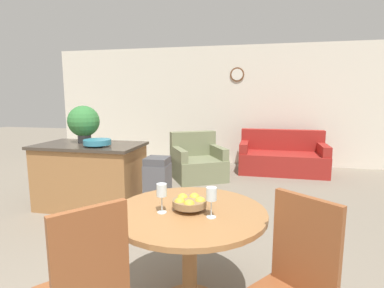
{
  "coord_description": "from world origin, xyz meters",
  "views": [
    {
      "loc": [
        0.94,
        -1.25,
        1.54
      ],
      "look_at": [
        0.14,
        2.39,
        0.96
      ],
      "focal_mm": 28.0,
      "sensor_mm": 36.0,
      "label": 1
    }
  ],
  "objects_px": {
    "wine_glass_right": "(211,195)",
    "potted_plant": "(84,122)",
    "fruit_bowl": "(189,202)",
    "kitchen_island": "(91,176)",
    "dining_chair_near_right": "(292,285)",
    "teal_bowl": "(97,142)",
    "dining_chair_near_left": "(86,285)",
    "armchair": "(198,163)",
    "couch": "(282,158)",
    "trash_bin": "(158,187)",
    "dining_table": "(190,233)",
    "wine_glass_left": "(162,191)"
  },
  "relations": [
    {
      "from": "armchair",
      "to": "potted_plant",
      "type": "bearing_deg",
      "value": -157.81
    },
    {
      "from": "dining_chair_near_right",
      "to": "armchair",
      "type": "relative_size",
      "value": 0.84
    },
    {
      "from": "couch",
      "to": "wine_glass_left",
      "type": "bearing_deg",
      "value": -103.85
    },
    {
      "from": "dining_chair_near_right",
      "to": "teal_bowl",
      "type": "relative_size",
      "value": 2.86
    },
    {
      "from": "teal_bowl",
      "to": "kitchen_island",
      "type": "bearing_deg",
      "value": 144.48
    },
    {
      "from": "dining_chair_near_right",
      "to": "dining_chair_near_left",
      "type": "bearing_deg",
      "value": 51.06
    },
    {
      "from": "kitchen_island",
      "to": "dining_chair_near_right",
      "type": "bearing_deg",
      "value": -41.01
    },
    {
      "from": "fruit_bowl",
      "to": "dining_chair_near_left",
      "type": "bearing_deg",
      "value": -122.47
    },
    {
      "from": "dining_chair_near_left",
      "to": "wine_glass_right",
      "type": "xyz_separation_m",
      "value": [
        0.59,
        0.56,
        0.36
      ]
    },
    {
      "from": "couch",
      "to": "armchair",
      "type": "xyz_separation_m",
      "value": [
        -1.62,
        -0.86,
        0.0
      ]
    },
    {
      "from": "dining_chair_near_left",
      "to": "armchair",
      "type": "distance_m",
      "value": 4.2
    },
    {
      "from": "kitchen_island",
      "to": "trash_bin",
      "type": "bearing_deg",
      "value": -5.6
    },
    {
      "from": "teal_bowl",
      "to": "armchair",
      "type": "height_order",
      "value": "teal_bowl"
    },
    {
      "from": "wine_glass_right",
      "to": "trash_bin",
      "type": "distance_m",
      "value": 2.05
    },
    {
      "from": "wine_glass_right",
      "to": "kitchen_island",
      "type": "height_order",
      "value": "wine_glass_right"
    },
    {
      "from": "dining_table",
      "to": "couch",
      "type": "bearing_deg",
      "value": 77.5
    },
    {
      "from": "trash_bin",
      "to": "teal_bowl",
      "type": "bearing_deg",
      "value": -176.34
    },
    {
      "from": "dining_chair_near_right",
      "to": "armchair",
      "type": "height_order",
      "value": "dining_chair_near_right"
    },
    {
      "from": "dining_chair_near_left",
      "to": "teal_bowl",
      "type": "distance_m",
      "value": 2.57
    },
    {
      "from": "teal_bowl",
      "to": "couch",
      "type": "xyz_separation_m",
      "value": [
        2.58,
        2.8,
        -0.67
      ]
    },
    {
      "from": "fruit_bowl",
      "to": "kitchen_island",
      "type": "relative_size",
      "value": 0.17
    },
    {
      "from": "teal_bowl",
      "to": "potted_plant",
      "type": "relative_size",
      "value": 0.68
    },
    {
      "from": "dining_table",
      "to": "dining_chair_near_left",
      "type": "distance_m",
      "value": 0.78
    },
    {
      "from": "potted_plant",
      "to": "couch",
      "type": "bearing_deg",
      "value": 40.93
    },
    {
      "from": "potted_plant",
      "to": "armchair",
      "type": "height_order",
      "value": "potted_plant"
    },
    {
      "from": "dining_table",
      "to": "teal_bowl",
      "type": "distance_m",
      "value": 2.29
    },
    {
      "from": "dining_table",
      "to": "fruit_bowl",
      "type": "height_order",
      "value": "fruit_bowl"
    },
    {
      "from": "dining_chair_near_left",
      "to": "wine_glass_right",
      "type": "relative_size",
      "value": 4.97
    },
    {
      "from": "dining_chair_near_left",
      "to": "armchair",
      "type": "bearing_deg",
      "value": 41.68
    },
    {
      "from": "couch",
      "to": "dining_chair_near_left",
      "type": "bearing_deg",
      "value": -104.89
    },
    {
      "from": "kitchen_island",
      "to": "teal_bowl",
      "type": "relative_size",
      "value": 4.03
    },
    {
      "from": "fruit_bowl",
      "to": "teal_bowl",
      "type": "bearing_deg",
      "value": 135.41
    },
    {
      "from": "potted_plant",
      "to": "armchair",
      "type": "relative_size",
      "value": 0.43
    },
    {
      "from": "couch",
      "to": "dining_table",
      "type": "bearing_deg",
      "value": -101.97
    },
    {
      "from": "dining_chair_near_right",
      "to": "couch",
      "type": "xyz_separation_m",
      "value": [
        0.32,
        4.8,
        -0.26
      ]
    },
    {
      "from": "wine_glass_right",
      "to": "dining_chair_near_right",
      "type": "bearing_deg",
      "value": -33.25
    },
    {
      "from": "dining_chair_near_right",
      "to": "fruit_bowl",
      "type": "height_order",
      "value": "dining_chair_near_right"
    },
    {
      "from": "dining_chair_near_left",
      "to": "potted_plant",
      "type": "height_order",
      "value": "potted_plant"
    },
    {
      "from": "teal_bowl",
      "to": "potted_plant",
      "type": "height_order",
      "value": "potted_plant"
    },
    {
      "from": "teal_bowl",
      "to": "potted_plant",
      "type": "distance_m",
      "value": 0.5
    },
    {
      "from": "wine_glass_left",
      "to": "trash_bin",
      "type": "height_order",
      "value": "wine_glass_left"
    },
    {
      "from": "wine_glass_left",
      "to": "teal_bowl",
      "type": "relative_size",
      "value": 0.58
    },
    {
      "from": "fruit_bowl",
      "to": "wine_glass_right",
      "type": "xyz_separation_m",
      "value": [
        0.17,
        -0.1,
        0.1
      ]
    },
    {
      "from": "trash_bin",
      "to": "couch",
      "type": "distance_m",
      "value": 3.27
    },
    {
      "from": "kitchen_island",
      "to": "trash_bin",
      "type": "height_order",
      "value": "kitchen_island"
    },
    {
      "from": "dining_chair_near_right",
      "to": "teal_bowl",
      "type": "distance_m",
      "value": 3.05
    },
    {
      "from": "dining_chair_near_left",
      "to": "kitchen_island",
      "type": "xyz_separation_m",
      "value": [
        -1.4,
        2.39,
        -0.1
      ]
    },
    {
      "from": "trash_bin",
      "to": "couch",
      "type": "height_order",
      "value": "couch"
    },
    {
      "from": "wine_glass_right",
      "to": "potted_plant",
      "type": "xyz_separation_m",
      "value": [
        -2.12,
        1.94,
        0.28
      ]
    },
    {
      "from": "wine_glass_left",
      "to": "armchair",
      "type": "xyz_separation_m",
      "value": [
        -0.47,
        3.61,
        -0.62
      ]
    }
  ]
}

